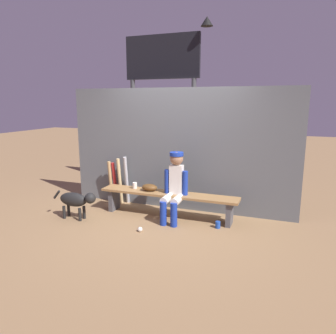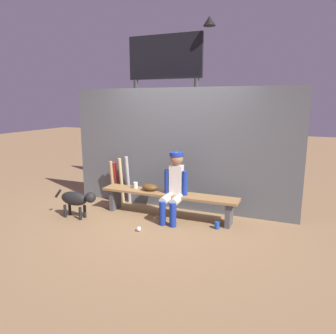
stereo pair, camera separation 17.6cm
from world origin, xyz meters
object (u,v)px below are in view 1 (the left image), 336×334
(dugout_bench, at_px, (168,198))
(player_seated, at_px, (174,184))
(bat_aluminum_silver, at_px, (127,180))
(dog, at_px, (76,200))
(baseball_glove, at_px, (149,187))
(bat_wood_natural, at_px, (120,181))
(baseball, at_px, (140,229))
(bat_aluminum_red, at_px, (115,183))
(bat_wood_tan, at_px, (111,182))
(cup_on_ground, at_px, (218,225))
(cup_on_bench, at_px, (135,185))
(scoreboard, at_px, (165,78))

(dugout_bench, bearing_deg, player_seated, -35.50)
(bat_aluminum_silver, bearing_deg, dog, -110.82)
(baseball_glove, bearing_deg, player_seated, -12.25)
(bat_wood_natural, distance_m, baseball, 1.51)
(baseball_glove, height_order, bat_aluminum_red, bat_aluminum_red)
(player_seated, distance_m, bat_wood_tan, 1.57)
(bat_wood_tan, xyz_separation_m, cup_on_ground, (2.25, -0.55, -0.36))
(baseball_glove, height_order, bat_wood_natural, bat_wood_natural)
(baseball_glove, height_order, dog, baseball_glove)
(player_seated, height_order, cup_on_bench, player_seated)
(player_seated, relative_size, baseball_glove, 4.09)
(bat_aluminum_silver, relative_size, baseball, 12.73)
(baseball_glove, xyz_separation_m, bat_aluminum_silver, (-0.66, 0.40, -0.02))
(bat_wood_natural, bearing_deg, dugout_bench, -16.81)
(player_seated, relative_size, cup_on_bench, 10.42)
(dugout_bench, relative_size, cup_on_ground, 22.02)
(bat_aluminum_red, bearing_deg, bat_wood_natural, -17.46)
(player_seated, distance_m, baseball, 0.93)
(player_seated, relative_size, bat_wood_tan, 1.38)
(bat_wood_tan, distance_m, dog, 1.00)
(dugout_bench, xyz_separation_m, cup_on_bench, (-0.65, 0.05, 0.15))
(bat_aluminum_red, bearing_deg, baseball, -46.43)
(dugout_bench, bearing_deg, bat_wood_natural, 163.19)
(baseball, bearing_deg, dog, 174.87)
(baseball_glove, bearing_deg, bat_aluminum_red, 157.27)
(bat_wood_tan, distance_m, cup_on_ground, 2.34)
(dugout_bench, xyz_separation_m, bat_aluminum_silver, (-1.01, 0.40, 0.13))
(dugout_bench, height_order, baseball, dugout_bench)
(baseball, bearing_deg, cup_on_bench, 120.78)
(baseball, relative_size, scoreboard, 0.02)
(bat_aluminum_silver, bearing_deg, dugout_bench, -21.73)
(bat_aluminum_silver, distance_m, bat_wood_natural, 0.13)
(bat_aluminum_red, distance_m, cup_on_bench, 0.70)
(bat_aluminum_red, relative_size, scoreboard, 0.23)
(bat_wood_natural, height_order, scoreboard, scoreboard)
(baseball, height_order, scoreboard, scoreboard)
(bat_wood_natural, distance_m, bat_wood_tan, 0.22)
(dugout_bench, height_order, dog, dog)
(cup_on_ground, bearing_deg, bat_wood_tan, 166.34)
(dugout_bench, height_order, bat_wood_natural, bat_wood_natural)
(bat_aluminum_red, bearing_deg, cup_on_bench, -28.91)
(bat_wood_tan, bearing_deg, baseball_glove, -19.46)
(baseball, height_order, cup_on_ground, cup_on_ground)
(cup_on_bench, height_order, scoreboard, scoreboard)
(baseball_glove, distance_m, scoreboard, 2.56)
(bat_wood_tan, bearing_deg, baseball, -43.67)
(baseball, bearing_deg, bat_wood_natural, 130.81)
(player_seated, xyz_separation_m, baseball, (-0.33, -0.65, -0.58))
(player_seated, height_order, bat_aluminum_silver, player_seated)
(baseball_glove, xyz_separation_m, scoreboard, (-0.34, 1.61, 1.97))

